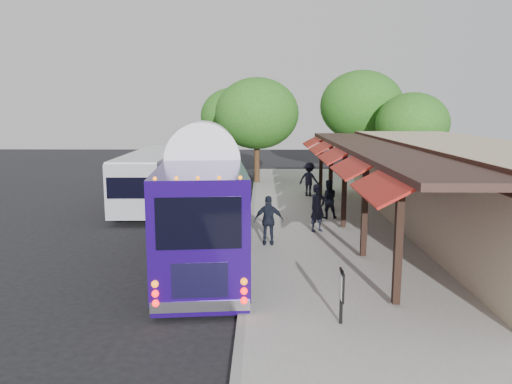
% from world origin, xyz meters
% --- Properties ---
extents(ground, '(90.00, 90.00, 0.00)m').
position_xyz_m(ground, '(0.00, 0.00, 0.00)').
color(ground, black).
rests_on(ground, ground).
extents(sidewalk, '(10.00, 40.00, 0.15)m').
position_xyz_m(sidewalk, '(5.00, 4.00, 0.07)').
color(sidewalk, '#9E9B93').
rests_on(sidewalk, ground).
extents(curb, '(0.20, 40.00, 0.16)m').
position_xyz_m(curb, '(0.05, 4.00, 0.07)').
color(curb, gray).
rests_on(curb, ground).
extents(station_shelter, '(8.15, 20.00, 3.60)m').
position_xyz_m(station_shelter, '(8.38, 4.00, 1.85)').
color(station_shelter, tan).
rests_on(station_shelter, ground).
extents(coach_bus, '(3.43, 11.36, 3.58)m').
position_xyz_m(coach_bus, '(-1.45, 0.88, 1.92)').
color(coach_bus, '#1E085E').
rests_on(coach_bus, ground).
extents(city_bus, '(2.47, 10.25, 2.74)m').
position_xyz_m(city_bus, '(-5.02, 9.70, 1.51)').
color(city_bus, gray).
rests_on(city_bus, ground).
extents(ped_a, '(0.82, 0.74, 1.87)m').
position_xyz_m(ped_a, '(2.68, 3.50, 1.08)').
color(ped_a, black).
rests_on(ped_a, sidewalk).
extents(ped_b, '(0.85, 0.68, 1.69)m').
position_xyz_m(ped_b, '(3.40, 5.94, 1.00)').
color(ped_b, black).
rests_on(ped_b, sidewalk).
extents(ped_c, '(1.04, 0.46, 1.76)m').
position_xyz_m(ped_c, '(0.75, 1.54, 1.03)').
color(ped_c, black).
rests_on(ped_c, sidewalk).
extents(ped_d, '(1.38, 1.21, 1.86)m').
position_xyz_m(ped_d, '(3.10, 11.56, 1.08)').
color(ped_d, black).
rests_on(ped_d, sidewalk).
extents(sign_board, '(0.08, 0.56, 1.23)m').
position_xyz_m(sign_board, '(2.29, -5.00, 0.98)').
color(sign_board, black).
rests_on(sign_board, sidewalk).
extents(tree_left, '(5.39, 5.39, 6.89)m').
position_xyz_m(tree_left, '(0.16, 16.83, 4.60)').
color(tree_left, '#382314').
rests_on(tree_left, ground).
extents(tree_mid, '(5.97, 5.97, 7.65)m').
position_xyz_m(tree_mid, '(7.67, 21.01, 5.10)').
color(tree_mid, '#382314').
rests_on(tree_mid, ground).
extents(tree_right, '(4.65, 4.65, 5.95)m').
position_xyz_m(tree_right, '(10.13, 16.73, 3.96)').
color(tree_right, '#382314').
rests_on(tree_right, ground).
extents(tree_far, '(5.08, 5.08, 6.50)m').
position_xyz_m(tree_far, '(-1.67, 22.87, 4.34)').
color(tree_far, '#382314').
rests_on(tree_far, ground).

